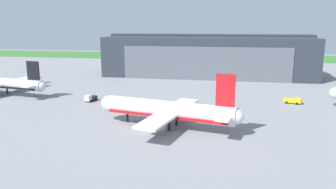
% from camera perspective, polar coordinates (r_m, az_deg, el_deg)
% --- Properties ---
extents(ground_plane, '(440.00, 440.00, 0.00)m').
position_cam_1_polar(ground_plane, '(76.61, -4.10, -6.46)').
color(ground_plane, gray).
extents(grass_field_strip, '(440.00, 56.00, 0.08)m').
position_cam_1_polar(grass_field_strip, '(253.27, 6.55, 6.56)').
color(grass_field_strip, '#387330').
rests_on(grass_field_strip, ground_plane).
extents(maintenance_hangar, '(96.93, 36.82, 19.70)m').
position_cam_1_polar(maintenance_hangar, '(162.89, 7.01, 6.77)').
color(maintenance_hangar, '#2D333D').
rests_on(maintenance_hangar, ground_plane).
extents(airliner_near_left, '(35.73, 28.99, 13.87)m').
position_cam_1_polar(airliner_near_left, '(78.32, -0.16, -2.79)').
color(airliner_near_left, silver).
rests_on(airliner_near_left, ground_plane).
extents(stair_truck, '(5.57, 3.78, 1.87)m').
position_cam_1_polar(stair_truck, '(109.86, 20.98, -0.98)').
color(stair_truck, yellow).
rests_on(stair_truck, ground_plane).
extents(pushback_tractor, '(3.09, 4.76, 2.21)m').
position_cam_1_polar(pushback_tractor, '(108.37, -13.34, -0.60)').
color(pushback_tractor, silver).
rests_on(pushback_tractor, ground_plane).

